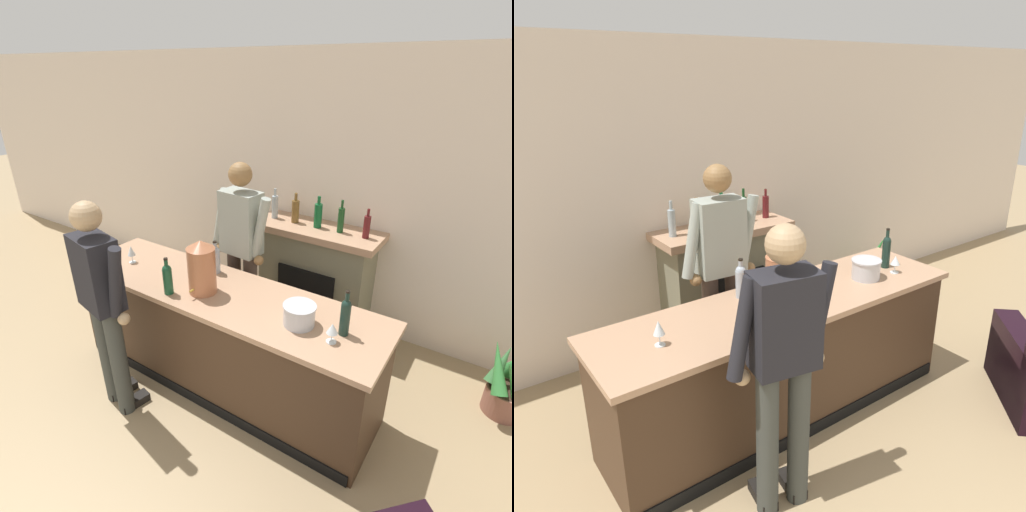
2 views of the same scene
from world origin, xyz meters
The scene contains 13 objects.
wall_back_panel centered at (0.00, 4.41, 1.38)m, with size 12.00×0.07×2.75m.
bar_counter centered at (0.18, 2.88, 0.47)m, with size 2.79×0.76×0.94m.
fireplace_stone centered at (0.44, 4.14, 0.58)m, with size 1.29×0.52×1.45m.
potted_plant_corner centered at (2.31, 3.86, 0.29)m, with size 0.47×0.48×0.70m.
person_customer centered at (-0.36, 2.19, 0.98)m, with size 0.65×0.36×1.77m.
person_bartender centered at (0.00, 3.44, 1.03)m, with size 0.66×0.33×1.85m.
copper_dispenser centered at (0.09, 2.79, 1.16)m, with size 0.23×0.27×0.44m.
ice_bucket_steel centered at (0.94, 2.82, 1.02)m, with size 0.23×0.23×0.16m.
wine_bottle_riesling_slim centered at (1.24, 2.88, 1.09)m, with size 0.07×0.07×0.33m.
wine_bottle_chardonnay_pale centered at (-0.04, 3.11, 1.07)m, with size 0.08×0.08×0.29m.
wine_bottle_port_short centered at (-0.12, 2.62, 1.08)m, with size 0.08×0.08×0.31m.
wine_glass_mid_counter centered at (1.21, 2.76, 1.04)m, with size 0.08×0.08×0.14m.
wine_glass_front_right centered at (-0.79, 2.83, 1.05)m, with size 0.07×0.07×0.16m.
Camera 2 is at (-1.81, 0.36, 2.47)m, focal length 35.00 mm.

